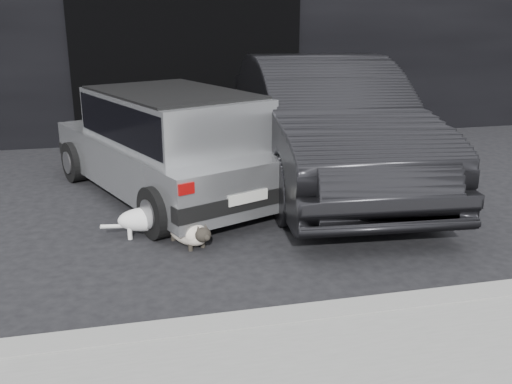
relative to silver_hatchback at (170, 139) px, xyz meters
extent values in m
plane|color=black|center=(-0.37, -0.85, -0.74)|extent=(80.00, 80.00, 0.00)
cube|color=black|center=(0.63, 3.14, 0.56)|extent=(4.00, 0.10, 2.60)
cube|color=gray|center=(0.63, -3.45, -0.68)|extent=(18.00, 0.25, 0.12)
cube|color=#AEB0B3|center=(-0.04, 0.09, -0.28)|extent=(2.87, 3.96, 0.58)
cube|color=#AEB0B3|center=(0.04, -0.09, 0.30)|extent=(2.23, 2.77, 0.58)
cube|color=black|center=(0.04, -0.09, 0.30)|extent=(2.21, 2.69, 0.46)
cube|color=black|center=(0.63, -1.53, -0.36)|extent=(1.57, 0.76, 0.17)
cube|color=black|center=(-0.70, 1.70, -0.36)|extent=(1.57, 0.76, 0.17)
cube|color=silver|center=(0.66, -1.60, -0.31)|extent=(0.45, 0.20, 0.11)
cube|color=#8C0707|center=(-0.01, -1.87, -0.09)|extent=(0.17, 0.09, 0.11)
cube|color=#8C0707|center=(1.32, -1.33, -0.09)|extent=(0.17, 0.09, 0.11)
cube|color=black|center=(0.04, -0.09, 0.60)|extent=(2.14, 2.55, 0.03)
cylinder|color=black|center=(-0.27, -1.42, -0.46)|extent=(0.40, 0.59, 0.56)
cylinder|color=slate|center=(-0.38, -1.46, -0.46)|extent=(0.13, 0.29, 0.31)
cylinder|color=black|center=(1.19, -0.82, -0.46)|extent=(0.40, 0.59, 0.56)
cylinder|color=slate|center=(1.29, -0.77, -0.46)|extent=(0.13, 0.29, 0.31)
cylinder|color=black|center=(-1.24, 0.95, -0.46)|extent=(0.40, 0.59, 0.56)
cylinder|color=slate|center=(-1.34, 0.90, -0.46)|extent=(0.13, 0.29, 0.31)
cylinder|color=black|center=(0.22, 1.55, -0.46)|extent=(0.40, 0.59, 0.56)
cylinder|color=slate|center=(0.32, 1.59, -0.46)|extent=(0.13, 0.29, 0.31)
imported|color=black|center=(2.05, 0.05, 0.11)|extent=(2.20, 5.28, 1.70)
ellipsoid|color=beige|center=(0.01, -1.66, -0.61)|extent=(0.50, 0.64, 0.22)
ellipsoid|color=beige|center=(0.07, -1.79, -0.58)|extent=(0.33, 0.33, 0.21)
ellipsoid|color=black|center=(0.13, -1.93, -0.55)|extent=(0.21, 0.20, 0.15)
sphere|color=black|center=(0.16, -1.99, -0.55)|extent=(0.07, 0.07, 0.07)
cone|color=black|center=(0.16, -1.90, -0.48)|extent=(0.08, 0.08, 0.08)
cone|color=black|center=(0.09, -1.93, -0.48)|extent=(0.08, 0.08, 0.08)
cylinder|color=black|center=(0.15, -1.79, -0.70)|extent=(0.05, 0.05, 0.07)
cylinder|color=black|center=(0.02, -1.85, -0.70)|extent=(0.05, 0.05, 0.07)
cylinder|color=black|center=(0.00, -1.48, -0.70)|extent=(0.05, 0.05, 0.07)
cylinder|color=black|center=(-0.13, -1.54, -0.70)|extent=(0.05, 0.05, 0.07)
cylinder|color=black|center=(-0.12, -1.38, -0.65)|extent=(0.25, 0.25, 0.10)
ellipsoid|color=white|center=(-0.39, -1.34, -0.55)|extent=(0.58, 0.30, 0.25)
ellipsoid|color=white|center=(-0.24, -1.34, -0.53)|extent=(0.25, 0.25, 0.21)
ellipsoid|color=white|center=(-0.09, -1.34, -0.44)|extent=(0.15, 0.16, 0.15)
sphere|color=white|center=(-0.03, -1.34, -0.45)|extent=(0.07, 0.07, 0.07)
cone|color=white|center=(-0.11, -1.30, -0.37)|extent=(0.07, 0.05, 0.08)
cone|color=white|center=(-0.11, -1.38, -0.37)|extent=(0.07, 0.05, 0.08)
cylinder|color=white|center=(-0.22, -1.27, -0.66)|extent=(0.05, 0.05, 0.14)
cylinder|color=white|center=(-0.22, -1.41, -0.66)|extent=(0.05, 0.05, 0.14)
cylinder|color=white|center=(-0.56, -1.26, -0.66)|extent=(0.05, 0.05, 0.14)
cylinder|color=white|center=(-0.56, -1.41, -0.66)|extent=(0.05, 0.05, 0.14)
cylinder|color=white|center=(-0.70, -1.33, -0.61)|extent=(0.31, 0.14, 0.10)
ellipsoid|color=gray|center=(-0.49, -1.36, -0.53)|extent=(0.21, 0.16, 0.10)
camera|label=1|loc=(-0.53, -7.06, 1.52)|focal=40.00mm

